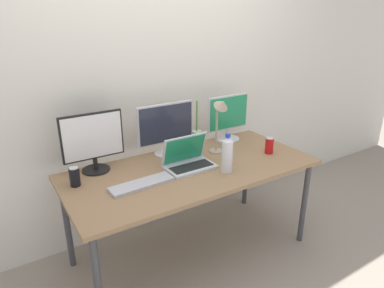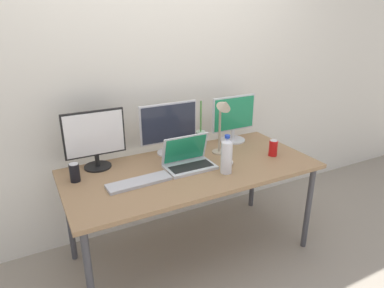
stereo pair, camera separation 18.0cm
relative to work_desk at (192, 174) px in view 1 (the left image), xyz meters
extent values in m
plane|color=gray|center=(0.00, 0.00, -0.68)|extent=(16.00, 16.00, 0.00)
cube|color=silver|center=(0.00, 0.59, 0.62)|extent=(7.00, 0.08, 2.60)
cylinder|color=#424247|center=(-0.84, -0.35, -0.33)|extent=(0.04, 0.04, 0.71)
cylinder|color=#424247|center=(0.84, -0.35, -0.33)|extent=(0.04, 0.04, 0.71)
cylinder|color=#424247|center=(-0.84, 0.35, -0.33)|extent=(0.04, 0.04, 0.71)
cylinder|color=#424247|center=(0.84, 0.35, -0.33)|extent=(0.04, 0.04, 0.71)
cube|color=#93704C|center=(0.00, 0.00, 0.04)|extent=(1.80, 0.83, 0.03)
cylinder|color=black|center=(-0.60, 0.32, 0.06)|extent=(0.19, 0.19, 0.01)
cylinder|color=black|center=(-0.60, 0.32, 0.11)|extent=(0.03, 0.03, 0.08)
cube|color=black|center=(-0.60, 0.32, 0.31)|extent=(0.43, 0.02, 0.32)
cube|color=white|center=(-0.60, 0.30, 0.31)|extent=(0.40, 0.01, 0.30)
cylinder|color=silver|center=(-0.04, 0.32, 0.06)|extent=(0.19, 0.19, 0.01)
cylinder|color=silver|center=(-0.04, 0.32, 0.11)|extent=(0.03, 0.03, 0.09)
cube|color=silver|center=(-0.04, 0.32, 0.31)|extent=(0.47, 0.02, 0.31)
cube|color=#232838|center=(-0.04, 0.30, 0.31)|extent=(0.44, 0.01, 0.28)
cylinder|color=silver|center=(0.57, 0.32, 0.06)|extent=(0.22, 0.22, 0.01)
cylinder|color=silver|center=(0.57, 0.32, 0.11)|extent=(0.03, 0.03, 0.09)
cube|color=silver|center=(0.57, 0.32, 0.30)|extent=(0.41, 0.02, 0.29)
cube|color=#1E8C59|center=(0.57, 0.31, 0.30)|extent=(0.38, 0.01, 0.27)
cube|color=silver|center=(-0.02, -0.01, 0.07)|extent=(0.35, 0.22, 0.02)
cube|color=black|center=(-0.02, -0.02, 0.08)|extent=(0.31, 0.12, 0.00)
cube|color=silver|center=(-0.02, 0.07, 0.18)|extent=(0.35, 0.07, 0.21)
cube|color=#1E8C59|center=(-0.02, 0.06, 0.18)|extent=(0.31, 0.06, 0.19)
cube|color=#B2B2B7|center=(-0.42, -0.06, 0.07)|extent=(0.43, 0.15, 0.02)
ellipsoid|color=silver|center=(0.26, -0.08, 0.07)|extent=(0.09, 0.12, 0.04)
cylinder|color=silver|center=(0.17, -0.18, 0.17)|extent=(0.08, 0.08, 0.23)
cone|color=silver|center=(0.17, -0.18, 0.30)|extent=(0.07, 0.07, 0.03)
cylinder|color=#1938B2|center=(0.17, -0.18, 0.32)|extent=(0.04, 0.04, 0.02)
cylinder|color=red|center=(0.66, -0.10, 0.12)|extent=(0.07, 0.07, 0.12)
cylinder|color=silver|center=(0.66, -0.10, 0.18)|extent=(0.06, 0.06, 0.00)
cylinder|color=black|center=(-0.78, 0.17, 0.12)|extent=(0.07, 0.07, 0.12)
cylinder|color=silver|center=(-0.78, 0.17, 0.18)|extent=(0.06, 0.06, 0.00)
cylinder|color=#B2D1B7|center=(0.25, 0.32, 0.12)|extent=(0.08, 0.08, 0.14)
cylinder|color=#519342|center=(0.25, 0.32, 0.32)|extent=(0.01, 0.01, 0.25)
cylinder|color=tan|center=(0.32, 0.14, 0.06)|extent=(0.11, 0.11, 0.01)
cylinder|color=tan|center=(0.32, 0.14, 0.25)|extent=(0.02, 0.02, 0.36)
cone|color=tan|center=(0.32, 0.08, 0.46)|extent=(0.11, 0.12, 0.11)
camera|label=1|loc=(-1.19, -1.89, 1.10)|focal=32.00mm
camera|label=2|loc=(-1.03, -1.98, 1.10)|focal=32.00mm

